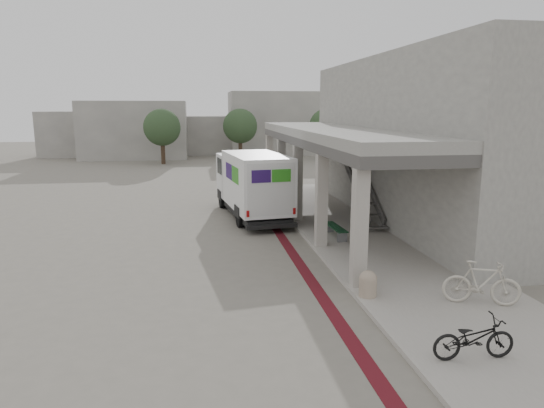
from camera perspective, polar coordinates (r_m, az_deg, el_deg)
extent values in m
plane|color=#6C675D|center=(16.41, -1.00, -6.01)|extent=(120.00, 120.00, 0.00)
cube|color=#531018|center=(18.45, 1.22, -4.03)|extent=(0.35, 40.00, 0.01)
cube|color=gray|center=(17.37, 12.24, -5.08)|extent=(4.40, 28.00, 0.12)
cube|color=gray|center=(22.20, 16.56, 7.26)|extent=(4.30, 17.00, 7.00)
cube|color=#4C4A47|center=(20.87, 7.14, 7.41)|extent=(3.40, 16.90, 0.35)
cube|color=gray|center=(20.85, 7.17, 8.37)|extent=(3.40, 16.90, 0.35)
cube|color=gray|center=(49.91, -15.83, 8.41)|extent=(10.00, 6.00, 5.50)
cube|color=gray|center=(53.61, -7.77, 8.09)|extent=(8.00, 6.00, 4.00)
cube|color=gray|center=(52.18, 0.06, 9.48)|extent=(9.00, 6.00, 6.50)
cube|color=gray|center=(53.90, -21.83, 7.68)|extent=(7.00, 5.00, 4.50)
cylinder|color=#38281C|center=(43.76, -12.71, 6.18)|extent=(0.36, 0.36, 2.40)
sphere|color=#2A3C23|center=(43.64, -12.82, 8.79)|extent=(3.20, 3.20, 3.20)
cylinder|color=#38281C|center=(45.85, -3.73, 6.65)|extent=(0.36, 0.36, 2.40)
sphere|color=#2A3C23|center=(45.74, -3.77, 9.14)|extent=(3.20, 3.20, 3.20)
cylinder|color=#38281C|center=(46.29, 6.36, 6.64)|extent=(0.36, 0.36, 2.40)
sphere|color=#2A3C23|center=(46.18, 6.41, 9.12)|extent=(3.20, 3.20, 3.20)
cube|color=black|center=(22.02, -2.35, -0.57)|extent=(2.66, 6.47, 0.27)
cube|color=white|center=(21.00, -1.85, 2.71)|extent=(2.72, 4.90, 2.33)
cube|color=white|center=(24.00, -3.68, 3.44)|extent=(2.35, 1.96, 2.06)
cube|color=white|center=(25.02, -4.13, 1.99)|extent=(2.03, 0.78, 0.72)
cube|color=black|center=(24.64, -4.06, 4.80)|extent=(2.01, 0.68, 0.94)
cube|color=black|center=(18.98, -0.02, -2.63)|extent=(2.08, 0.48, 0.16)
cube|color=#2A1254|center=(21.32, -5.10, 3.89)|extent=(0.18, 1.25, 0.67)
cube|color=#2C881D|center=(20.01, -4.36, 3.42)|extent=(0.18, 1.25, 0.67)
cube|color=#2A1254|center=(18.56, -1.27, 3.26)|extent=(0.76, 0.12, 0.49)
cube|color=#2C881D|center=(18.78, 1.12, 3.36)|extent=(0.76, 0.12, 0.49)
cylinder|color=black|center=(24.06, -5.86, 0.50)|extent=(0.35, 0.83, 0.81)
cylinder|color=black|center=(24.45, -1.51, 0.73)|extent=(0.35, 0.83, 0.81)
cylinder|color=black|center=(20.09, -3.74, -1.61)|extent=(0.35, 0.83, 0.81)
cylinder|color=black|center=(20.56, 1.40, -1.29)|extent=(0.35, 0.83, 0.81)
cube|color=slate|center=(17.63, 8.25, -3.87)|extent=(0.37, 0.10, 0.36)
cube|color=slate|center=(18.94, 6.73, -2.78)|extent=(0.37, 0.10, 0.36)
cube|color=#11351E|center=(18.19, 7.08, -2.72)|extent=(0.21, 1.73, 0.04)
cube|color=#11351E|center=(18.24, 7.48, -2.69)|extent=(0.21, 1.73, 0.04)
cube|color=#11351E|center=(18.28, 7.88, -2.67)|extent=(0.21, 1.73, 0.04)
cylinder|color=gray|center=(12.82, 11.21, -9.62)|extent=(0.45, 0.45, 0.45)
sphere|color=gray|center=(12.75, 11.24, -8.66)|extent=(0.45, 0.45, 0.45)
cylinder|color=gray|center=(19.13, 9.80, -2.72)|extent=(0.37, 0.37, 0.37)
sphere|color=gray|center=(19.09, 9.82, -2.19)|extent=(0.37, 0.37, 0.37)
cube|color=gray|center=(20.21, 9.90, -1.08)|extent=(0.57, 0.67, 0.98)
imported|color=black|center=(10.35, 22.65, -14.37)|extent=(1.64, 0.63, 0.85)
imported|color=#BBB4A4|center=(13.02, 23.44, -8.51)|extent=(1.91, 1.15, 1.11)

